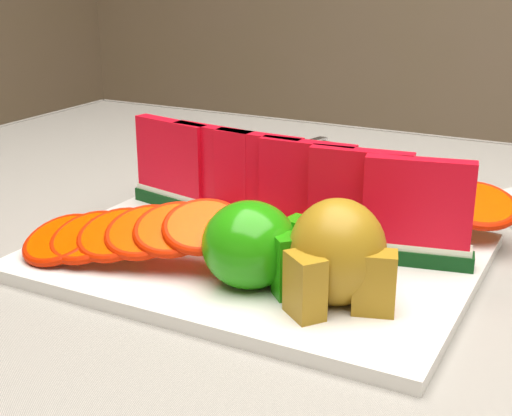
# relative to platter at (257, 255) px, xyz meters

# --- Properties ---
(table) EXTENTS (1.40, 0.90, 0.75)m
(table) POSITION_rel_platter_xyz_m (0.10, 0.08, -0.11)
(table) COLOR #442515
(table) RESTS_ON ground
(tablecloth) EXTENTS (1.53, 1.03, 0.20)m
(tablecloth) POSITION_rel_platter_xyz_m (0.10, 0.08, -0.05)
(tablecloth) COLOR gray
(tablecloth) RESTS_ON table
(platter) EXTENTS (0.40, 0.30, 0.01)m
(platter) POSITION_rel_platter_xyz_m (0.00, 0.00, 0.00)
(platter) COLOR silver
(platter) RESTS_ON tablecloth
(apple_cluster) EXTENTS (0.12, 0.10, 0.07)m
(apple_cluster) POSITION_rel_platter_xyz_m (0.03, -0.06, 0.04)
(apple_cluster) COLOR #237F0B
(apple_cluster) RESTS_ON platter
(pear_cluster) EXTENTS (0.10, 0.11, 0.09)m
(pear_cluster) POSITION_rel_platter_xyz_m (0.11, -0.06, 0.04)
(pear_cluster) COLOR #A36E0B
(pear_cluster) RESTS_ON platter
(fork) EXTENTS (0.06, 0.19, 0.00)m
(fork) POSITION_rel_platter_xyz_m (-0.14, 0.39, -0.00)
(fork) COLOR silver
(fork) RESTS_ON tablecloth
(watermelon_row) EXTENTS (0.39, 0.07, 0.10)m
(watermelon_row) POSITION_rel_platter_xyz_m (0.00, 0.05, 0.05)
(watermelon_row) COLOR #07370C
(watermelon_row) RESTS_ON platter
(orange_fan_front) EXTENTS (0.22, 0.13, 0.06)m
(orange_fan_front) POSITION_rel_platter_xyz_m (-0.09, -0.08, 0.03)
(orange_fan_front) COLOR #F83419
(orange_fan_front) RESTS_ON platter
(orange_fan_back) EXTENTS (0.38, 0.11, 0.05)m
(orange_fan_back) POSITION_rel_platter_xyz_m (0.03, 0.13, 0.03)
(orange_fan_back) COLOR #F83419
(orange_fan_back) RESTS_ON platter
(tangerine_segments) EXTENTS (0.16, 0.06, 0.02)m
(tangerine_segments) POSITION_rel_platter_xyz_m (-0.02, 0.01, 0.02)
(tangerine_segments) COLOR orange
(tangerine_segments) RESTS_ON platter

